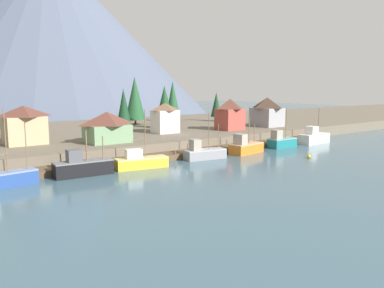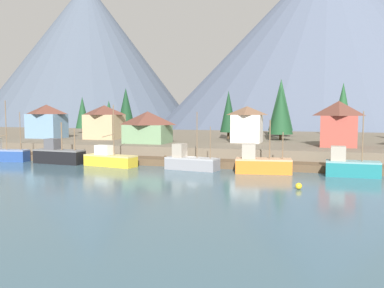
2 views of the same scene
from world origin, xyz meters
TOP-DOWN VIEW (x-y plane):
  - ground_plane at (0.00, 20.00)m, footprint 400.00×400.00m
  - dock at (0.00, 1.99)m, footprint 80.00×4.00m
  - shoreline_bank at (0.00, 32.00)m, footprint 400.00×56.00m
  - mountain_central_peak at (18.00, 135.22)m, footprint 146.67×146.67m
  - fishing_boat_blue at (-31.65, -1.80)m, footprint 8.41×3.31m
  - fishing_boat_black at (-21.14, -1.64)m, footprint 8.34×3.04m
  - fishing_boat_yellow at (-12.00, -2.03)m, footprint 8.49×3.84m
  - fishing_boat_grey at (0.61, -1.93)m, footprint 7.74×3.65m
  - fishing_boat_orange at (10.56, -2.20)m, footprint 7.64×3.99m
  - fishing_boat_teal at (21.70, -1.48)m, footprint 6.48×2.69m
  - fishing_boat_white at (32.26, -1.78)m, footprint 8.31×3.26m
  - house_grey at (33.66, 13.55)m, footprint 6.39×7.19m
  - house_red at (20.51, 13.18)m, footprint 5.75×5.16m
  - house_green at (-11.48, 10.98)m, footprint 7.73×6.12m
  - house_white at (5.09, 17.33)m, footprint 5.42×4.35m
  - house_tan at (-23.98, 17.94)m, footprint 6.94×6.19m
  - conifer_near_left at (8.98, 38.00)m, footprint 5.44×5.44m
  - conifer_mid_right at (33.08, 32.87)m, footprint 3.21×3.21m
  - conifer_back_left at (10.24, 25.42)m, footprint 4.76×4.76m
  - conifer_back_right at (-0.30, 26.31)m, footprint 3.38×3.38m
  - conifer_far_left at (22.07, 39.38)m, footprint 4.09×4.09m
  - channel_buoy at (16.00, -12.55)m, footprint 0.70×0.70m

SIDE VIEW (x-z plane):
  - ground_plane at x=0.00m, z-range -1.00..0.00m
  - channel_buoy at x=16.00m, z-range 0.00..0.70m
  - dock at x=0.00m, z-range -0.30..1.30m
  - fishing_boat_yellow at x=-12.00m, z-range -3.48..5.60m
  - fishing_boat_grey at x=0.61m, z-range -2.92..5.16m
  - fishing_boat_blue at x=-31.65m, z-range -3.73..6.13m
  - shoreline_bank at x=0.00m, z-range 0.00..2.50m
  - fishing_boat_teal at x=21.70m, z-range -2.84..5.36m
  - fishing_boat_orange at x=10.56m, z-range -2.25..4.78m
  - fishing_boat_black at x=-21.14m, z-range -1.91..4.54m
  - fishing_boat_white at x=32.26m, z-range -2.54..5.25m
  - house_green at x=-11.48m, z-range 2.57..8.15m
  - house_white at x=5.09m, z-range 2.56..9.08m
  - house_tan at x=-23.98m, z-range 2.57..9.34m
  - house_red at x=20.51m, z-range 2.58..9.86m
  - house_grey at x=33.66m, z-range 2.58..9.95m
  - conifer_mid_right at x=33.08m, z-range 3.15..11.59m
  - conifer_back_right at x=-0.30m, z-range 3.15..12.86m
  - conifer_back_left at x=10.24m, z-range 3.08..13.41m
  - conifer_far_left at x=22.07m, z-range 3.36..15.10m
  - conifer_near_left at x=8.98m, z-range 3.13..15.84m
  - mountain_central_peak at x=18.00m, z-range 0.00..75.65m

